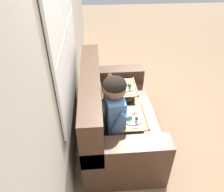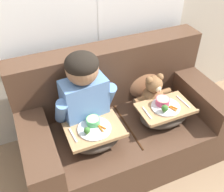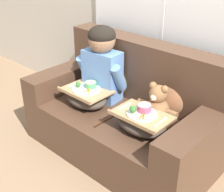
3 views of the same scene
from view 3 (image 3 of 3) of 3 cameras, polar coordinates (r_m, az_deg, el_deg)
ground_plane at (r=2.88m, az=1.64°, el=-9.88°), size 14.00×14.00×0.00m
couch at (r=2.74m, az=2.76°, el=-3.53°), size 1.65×0.87×0.95m
throw_pillow_behind_child at (r=2.92m, az=0.54°, el=4.10°), size 0.39×0.19×0.40m
throw_pillow_behind_teddy at (r=2.59m, az=10.49°, el=0.41°), size 0.35×0.17×0.37m
child_figure at (r=2.73m, az=-1.84°, el=6.61°), size 0.49×0.25×0.67m
teddy_bear at (r=2.48m, az=8.23°, el=-1.82°), size 0.36×0.25×0.33m
lap_tray_child at (r=2.73m, az=-4.65°, el=-0.14°), size 0.41×0.31×0.22m
lap_tray_teddy at (r=2.37m, az=5.39°, el=-4.72°), size 0.43×0.29×0.23m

